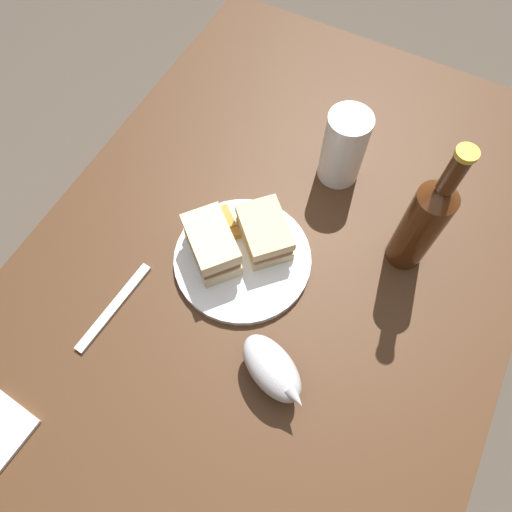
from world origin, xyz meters
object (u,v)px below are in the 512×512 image
at_px(plate, 243,259).
at_px(fork, 114,307).
at_px(sandwich_half_left, 265,232).
at_px(gravy_boat, 272,369).
at_px(pint_glass, 343,151).
at_px(cider_bottle, 423,222).
at_px(sandwich_half_right, 212,245).

xyz_separation_m(plate, fork, (0.18, -0.15, -0.00)).
relative_size(plate, fork, 1.34).
distance_m(sandwich_half_left, gravy_boat, 0.24).
distance_m(pint_glass, cider_bottle, 0.21).
height_order(plate, gravy_boat, gravy_boat).
relative_size(pint_glass, gravy_boat, 1.10).
xyz_separation_m(sandwich_half_right, cider_bottle, (-0.16, 0.29, 0.06)).
relative_size(gravy_boat, fork, 0.76).
bearing_deg(plate, pint_glass, 163.97).
bearing_deg(sandwich_half_left, cider_bottle, 112.98).
relative_size(plate, cider_bottle, 0.84).
bearing_deg(sandwich_half_right, plate, 112.62).
bearing_deg(sandwich_half_right, pint_glass, 156.32).
distance_m(sandwich_half_right, pint_glass, 0.30).
xyz_separation_m(plate, sandwich_half_right, (0.02, -0.05, 0.04)).
distance_m(sandwich_half_left, fork, 0.28).
distance_m(gravy_boat, fork, 0.29).
relative_size(sandwich_half_right, fork, 0.71).
bearing_deg(fork, sandwich_half_left, 147.93).
height_order(gravy_boat, fork, gravy_boat).
distance_m(plate, sandwich_half_left, 0.06).
relative_size(plate, pint_glass, 1.59).
distance_m(gravy_boat, cider_bottle, 0.33).
bearing_deg(plate, gravy_boat, 41.19).
relative_size(plate, sandwich_half_right, 1.88).
xyz_separation_m(pint_glass, gravy_boat, (0.41, 0.06, -0.02)).
xyz_separation_m(gravy_boat, cider_bottle, (-0.30, 0.11, 0.07)).
xyz_separation_m(plate, sandwich_half_left, (-0.05, 0.02, 0.04)).
relative_size(sandwich_half_left, pint_glass, 0.84).
bearing_deg(pint_glass, sandwich_half_right, -23.68).
bearing_deg(fork, pint_glass, 157.36).
relative_size(plate, gravy_boat, 1.76).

